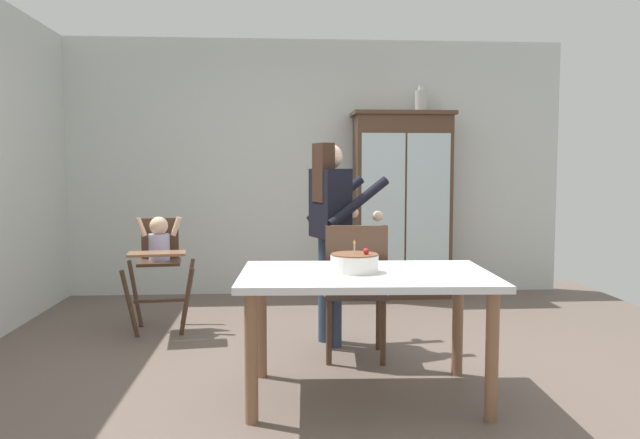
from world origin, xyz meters
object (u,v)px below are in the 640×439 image
dining_table (366,289)px  birthday_cake (354,263)px  china_cabinet (402,204)px  adult_person (331,218)px  dining_chair_far_side (356,282)px  ceramic_vase (421,100)px  high_chair_with_toddler (159,252)px

dining_table → birthday_cake: size_ratio=5.31×
china_cabinet → adult_person: bearing=-116.8°
dining_chair_far_side → dining_table: bearing=92.2°
dining_table → dining_chair_far_side: dining_chair_far_side is taller
china_cabinet → adult_person: (-0.89, -1.76, -0.00)m
dining_table → birthday_cake: birthday_cake is taller
china_cabinet → ceramic_vase: ceramic_vase is taller
high_chair_with_toddler → adult_person: size_ratio=0.62×
dining_table → birthday_cake: bearing=168.8°
china_cabinet → dining_table: china_cabinet is taller
china_cabinet → high_chair_with_toddler: china_cabinet is taller
adult_person → dining_table: 1.18m
high_chair_with_toddler → birthday_cake: (1.42, -1.60, 0.14)m
china_cabinet → dining_table: size_ratio=1.29×
high_chair_with_toddler → birthday_cake: bearing=-55.6°
china_cabinet → birthday_cake: size_ratio=6.88×
china_cabinet → birthday_cake: (-0.85, -2.88, -0.18)m
dining_chair_far_side → china_cabinet: bearing=-104.5°
adult_person → dining_table: adult_person is taller
dining_chair_far_side → birthday_cake: bearing=86.6°
ceramic_vase → high_chair_with_toddler: bearing=-152.6°
adult_person → ceramic_vase: bearing=-51.2°
birthday_cake → adult_person: bearing=92.3°
adult_person → dining_chair_far_side: (0.13, -0.45, -0.41)m
china_cabinet → dining_chair_far_side: size_ratio=2.01×
china_cabinet → adult_person: china_cabinet is taller
birthday_cake → dining_chair_far_side: size_ratio=0.29×
birthday_cake → china_cabinet: bearing=73.6°
china_cabinet → birthday_cake: china_cabinet is taller
adult_person → birthday_cake: adult_person is taller
china_cabinet → ceramic_vase: bearing=1.1°
ceramic_vase → dining_chair_far_side: bearing=-113.3°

